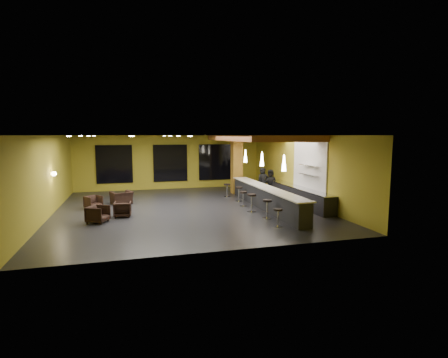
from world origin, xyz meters
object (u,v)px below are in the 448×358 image
object	(u,v)px
armchair_c	(93,202)
staff_a	(263,184)
bar_counter	(265,198)
staff_b	(263,183)
pendant_0	(284,163)
armchair_d	(122,198)
column	(237,165)
bar_stool_4	(239,192)
pendant_1	(262,159)
bar_stool_1	(267,206)
staff_c	(270,183)
bar_stool_5	(227,189)
armchair_a	(98,214)
armchair_b	(123,209)
bar_stool_3	(243,197)
bar_stool_2	(252,201)
pendant_2	(245,156)
bar_stool_0	(278,215)

from	to	relation	value
armchair_c	staff_a	bearing A→B (deg)	-35.83
bar_counter	staff_b	bearing A→B (deg)	70.01
pendant_0	armchair_d	size ratio (longest dim) A/B	0.70
column	bar_stool_4	size ratio (longest dim) A/B	4.45
armchair_d	pendant_1	bearing A→B (deg)	139.59
bar_stool_4	pendant_1	bearing A→B (deg)	-64.87
pendant_1	staff_b	xyz separation A→B (m)	(1.17, 2.72, -1.60)
bar_stool_4	bar_stool_1	bearing A→B (deg)	-90.34
staff_c	bar_stool_5	world-z (taller)	staff_c
pendant_1	staff_b	world-z (taller)	pendant_1
pendant_1	armchair_d	distance (m)	7.42
bar_counter	armchair_a	distance (m)	7.60
staff_b	armchair_b	xyz separation A→B (m)	(-7.79, -3.21, -0.42)
armchair_c	bar_stool_1	world-z (taller)	bar_stool_1
pendant_1	bar_stool_4	xyz separation A→B (m)	(-0.69, 1.47, -1.85)
bar_stool_1	bar_stool_3	bearing A→B (deg)	93.53
armchair_c	armchair_d	distance (m)	1.53
staff_b	staff_c	bearing A→B (deg)	-6.67
bar_stool_2	staff_a	bearing A→B (deg)	59.60
pendant_2	bar_stool_0	distance (m)	6.67
column	armchair_a	bearing A→B (deg)	-144.46
armchair_b	bar_stool_5	world-z (taller)	bar_stool_5
armchair_b	bar_stool_1	size ratio (longest dim) A/B	0.89
pendant_2	bar_stool_3	bearing A→B (deg)	-110.84
pendant_2	bar_stool_3	xyz separation A→B (m)	(-0.88, -2.31, -1.87)
bar_counter	column	world-z (taller)	column
armchair_d	pendant_0	bearing A→B (deg)	123.27
staff_a	armchair_a	bearing A→B (deg)	-158.37
column	staff_b	bearing A→B (deg)	-49.67
bar_counter	bar_stool_2	bearing A→B (deg)	-145.57
bar_stool_0	bar_stool_4	bearing A→B (deg)	88.43
column	armchair_d	xyz separation A→B (m)	(-6.70, -1.63, -1.43)
armchair_c	bar_stool_1	bearing A→B (deg)	-66.05
pendant_0	bar_stool_2	size ratio (longest dim) A/B	0.83
staff_a	armchair_b	bearing A→B (deg)	-161.57
pendant_2	bar_stool_5	world-z (taller)	pendant_2
column	armchair_c	bearing A→B (deg)	-163.01
column	staff_a	world-z (taller)	column
bar_stool_1	armchair_b	bearing A→B (deg)	161.56
pendant_0	bar_stool_4	bearing A→B (deg)	99.87
armchair_c	bar_stool_3	bearing A→B (deg)	-48.21
armchair_b	bar_stool_4	world-z (taller)	bar_stool_4
armchair_a	armchair_d	size ratio (longest dim) A/B	0.75
armchair_a	pendant_1	bearing A→B (deg)	-53.75
bar_stool_0	pendant_0	bearing A→B (deg)	57.94
staff_b	bar_stool_3	bearing A→B (deg)	-127.99
bar_stool_1	bar_stool_4	bearing A→B (deg)	89.66
armchair_d	pendant_2	bearing A→B (deg)	160.08
pendant_2	armchair_d	distance (m)	7.00
column	armchair_a	size ratio (longest dim) A/B	4.66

